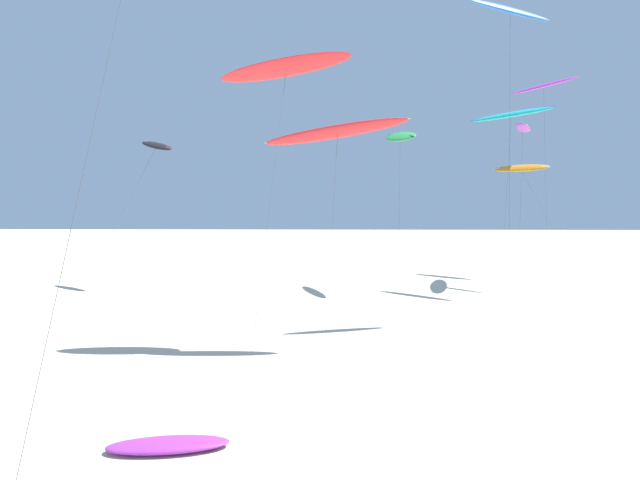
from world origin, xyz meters
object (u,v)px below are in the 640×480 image
Objects in this scene: flying_kite_9 at (544,86)px; grounded_kite_0 at (168,445)px; flying_kite_1 at (510,11)px; flying_kite_4 at (400,137)px; flying_kite_8 at (521,168)px; flying_kite_10 at (157,146)px; flying_kite_3 at (511,115)px; flying_kite_6 at (523,128)px; flying_kite_2 at (287,67)px; flying_kite_0 at (338,131)px.

flying_kite_9 reaches higher than grounded_kite_0.
flying_kite_4 is (-5.15, 12.63, -6.11)m from flying_kite_1.
flying_kite_4 is 1.12× the size of flying_kite_8.
grounded_kite_0 is at bearing -121.68° from flying_kite_8.
flying_kite_10 reaches higher than grounded_kite_0.
flying_kite_3 is at bearing 58.45° from grounded_kite_0.
flying_kite_9 is 38.27m from flying_kite_10.
flying_kite_1 is at bearing -110.46° from flying_kite_6.
flying_kite_9 is 53.68m from grounded_kite_0.
flying_kite_8 is 0.94× the size of flying_kite_10.
flying_kite_2 is at bearing -133.37° from flying_kite_8.
flying_kite_0 is 0.98× the size of flying_kite_8.
flying_kite_9 is at bearing 51.13° from flying_kite_2.
flying_kite_10 is at bearing -175.45° from flying_kite_6.
flying_kite_1 is (10.41, 6.63, 7.96)m from flying_kite_0.
flying_kite_8 is 3.25× the size of grounded_kite_0.
flying_kite_2 is 1.13× the size of flying_kite_4.
flying_kite_6 reaches higher than flying_kite_8.
flying_kite_1 is 17.15m from flying_kite_8.
flying_kite_3 is 1.23× the size of flying_kite_8.
grounded_kite_0 is (-21.54, -36.03, -13.63)m from flying_kite_6.
grounded_kite_0 is (-25.81, -43.19, -18.71)m from flying_kite_9.
flying_kite_2 is 0.78× the size of flying_kite_9.
flying_kite_10 is at bearing 175.04° from flying_kite_3.
grounded_kite_0 is (-18.98, -30.91, -14.06)m from flying_kite_3.
flying_kite_2 reaches higher than flying_kite_3.
flying_kite_8 is (5.24, 13.85, -8.66)m from flying_kite_1.
flying_kite_8 is (-0.90, -2.59, -3.71)m from flying_kite_6.
flying_kite_1 is 1.27× the size of flying_kite_2.
flying_kite_0 is at bearing -127.38° from flying_kite_8.
flying_kite_6 is (19.20, 21.97, -0.42)m from flying_kite_2.
flying_kite_3 reaches higher than flying_kite_8.
flying_kite_6 is (11.29, 3.81, 1.16)m from flying_kite_4.
flying_kite_9 is (4.27, 7.16, 5.08)m from flying_kite_6.
flying_kite_3 is at bearing -8.53° from flying_kite_4.
flying_kite_1 is 14.95m from flying_kite_4.
flying_kite_0 is 17.48m from grounded_kite_0.
flying_kite_0 is 25.79m from flying_kite_8.
flying_kite_2 is at bearing -157.09° from flying_kite_1.
flying_kite_2 reaches higher than flying_kite_0.
flying_kite_4 is at bearing -3.45° from flying_kite_10.
flying_kite_6 is (16.55, 23.08, 3.02)m from flying_kite_0.
flying_kite_3 reaches higher than flying_kite_4.
flying_kite_9 reaches higher than flying_kite_8.
flying_kite_0 is at bearing -124.55° from flying_kite_9.
flying_kite_0 is 0.80× the size of flying_kite_3.
flying_kite_3 is (16.65, 16.85, 0.01)m from flying_kite_2.
flying_kite_8 is (1.65, 2.53, -4.14)m from flying_kite_3.
flying_kite_1 is 1.52× the size of flying_kite_10.
flying_kite_2 is 1.03× the size of flying_kite_3.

